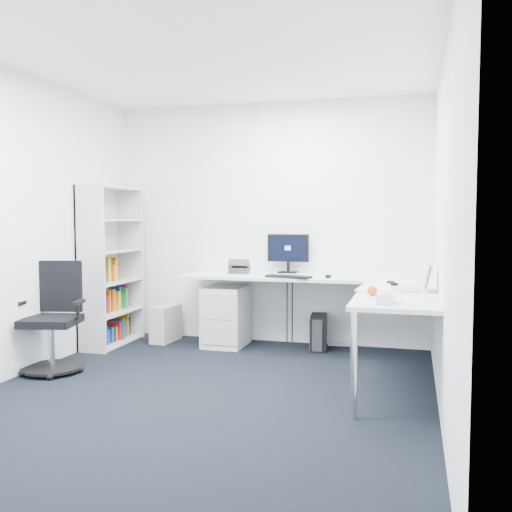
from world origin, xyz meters
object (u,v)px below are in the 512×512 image
(task_chair, at_px, (51,318))
(monitor, at_px, (288,253))
(bookshelf, at_px, (111,266))
(l_desk, at_px, (304,319))
(laptop, at_px, (403,276))

(task_chair, bearing_deg, monitor, 30.09)
(bookshelf, xyz_separation_m, task_chair, (0.05, -1.18, -0.37))
(l_desk, xyz_separation_m, monitor, (-0.29, 0.59, 0.62))
(task_chair, bearing_deg, bookshelf, 79.38)
(l_desk, bearing_deg, task_chair, -151.99)
(l_desk, distance_m, monitor, 0.91)
(task_chair, relative_size, laptop, 2.99)
(l_desk, bearing_deg, bookshelf, 178.68)
(l_desk, bearing_deg, laptop, -32.71)
(monitor, relative_size, laptop, 1.37)
(bookshelf, height_order, laptop, bookshelf)
(l_desk, relative_size, monitor, 5.91)
(l_desk, relative_size, task_chair, 2.71)
(monitor, xyz_separation_m, laptop, (1.26, -1.21, -0.10))
(monitor, bearing_deg, l_desk, -64.97)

